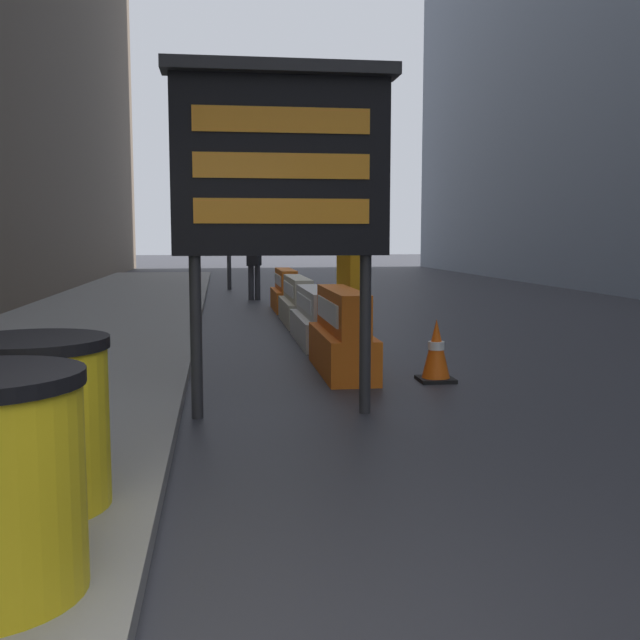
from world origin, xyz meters
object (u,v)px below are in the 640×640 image
object	(u,v)px
barrel_drum_middle	(33,423)
traffic_cone_mid	(358,307)
message_board	(281,165)
jersey_barrier_cream	(297,303)
jersey_barrier_orange_far	(342,336)
traffic_light_near_curb	(228,194)
pedestrian_worker	(352,280)
jersey_barrier_orange_near	(286,292)
traffic_cone_near	(436,351)
jersey_barrier_white	(315,319)
pedestrian_passerby	(254,258)

from	to	relation	value
barrel_drum_middle	traffic_cone_mid	world-z (taller)	barrel_drum_middle
message_board	jersey_barrier_cream	distance (m)	7.11
jersey_barrier_orange_far	traffic_light_near_curb	size ratio (longest dim) A/B	0.50
jersey_barrier_orange_far	traffic_cone_mid	bearing A→B (deg)	76.93
jersey_barrier_cream	traffic_light_near_curb	xyz separation A→B (m)	(-1.08, 8.53, 2.38)
traffic_cone_mid	traffic_light_near_curb	size ratio (longest dim) A/B	0.18
pedestrian_worker	traffic_cone_mid	bearing A→B (deg)	152.83
message_board	jersey_barrier_orange_near	world-z (taller)	message_board
message_board	jersey_barrier_cream	size ratio (longest dim) A/B	1.36
traffic_cone_near	traffic_light_near_curb	size ratio (longest dim) A/B	0.18
barrel_drum_middle	message_board	bearing A→B (deg)	57.19
jersey_barrier_white	traffic_light_near_curb	distance (m)	11.29
jersey_barrier_cream	traffic_cone_near	distance (m)	5.59
jersey_barrier_cream	pedestrian_passerby	size ratio (longest dim) A/B	1.27
jersey_barrier_orange_near	traffic_cone_near	bearing A→B (deg)	-83.37
jersey_barrier_orange_far	jersey_barrier_orange_near	bearing A→B (deg)	90.00
jersey_barrier_orange_near	traffic_cone_mid	world-z (taller)	jersey_barrier_orange_near
traffic_light_near_curb	pedestrian_worker	bearing A→B (deg)	-83.24
traffic_light_near_curb	jersey_barrier_orange_near	bearing A→B (deg)	-80.07
jersey_barrier_white	jersey_barrier_orange_near	xyz separation A→B (m)	(0.00, 4.79, 0.03)
jersey_barrier_orange_near	traffic_cone_near	size ratio (longest dim) A/B	2.76
pedestrian_worker	jersey_barrier_orange_far	bearing A→B (deg)	-30.05
pedestrian_passerby	traffic_cone_near	bearing A→B (deg)	23.92
message_board	traffic_cone_mid	world-z (taller)	message_board
jersey_barrier_orange_far	traffic_cone_near	distance (m)	1.12
traffic_light_near_curb	pedestrian_worker	xyz separation A→B (m)	(1.43, -12.09, -1.77)
jersey_barrier_white	jersey_barrier_cream	bearing A→B (deg)	90.00
barrel_drum_middle	jersey_barrier_orange_far	xyz separation A→B (m)	(2.35, 4.29, -0.16)
traffic_cone_near	jersey_barrier_white	bearing A→B (deg)	106.60
traffic_cone_near	traffic_cone_mid	size ratio (longest dim) A/B	0.96
jersey_barrier_cream	traffic_cone_mid	xyz separation A→B (m)	(0.98, -0.64, -0.02)
jersey_barrier_white	pedestrian_passerby	size ratio (longest dim) A/B	1.27
traffic_light_near_curb	jersey_barrier_white	bearing A→B (deg)	-84.37
jersey_barrier_white	traffic_cone_near	world-z (taller)	jersey_barrier_white
jersey_barrier_cream	traffic_cone_near	xyz separation A→B (m)	(0.91, -5.51, -0.04)
jersey_barrier_orange_far	jersey_barrier_white	world-z (taller)	jersey_barrier_orange_far
message_board	jersey_barrier_orange_near	distance (m)	9.38
jersey_barrier_cream	traffic_cone_mid	bearing A→B (deg)	-32.98
barrel_drum_middle	traffic_cone_mid	size ratio (longest dim) A/B	1.29
barrel_drum_middle	jersey_barrier_orange_near	world-z (taller)	barrel_drum_middle
jersey_barrier_orange_near	pedestrian_passerby	distance (m)	2.79
jersey_barrier_orange_far	pedestrian_worker	world-z (taller)	pedestrian_worker
jersey_barrier_orange_far	pedestrian_passerby	world-z (taller)	pedestrian_passerby
barrel_drum_middle	jersey_barrier_orange_far	distance (m)	4.90
jersey_barrier_white	traffic_cone_mid	world-z (taller)	jersey_barrier_white
message_board	traffic_cone_near	size ratio (longest dim) A/B	4.41
traffic_light_near_curb	pedestrian_worker	world-z (taller)	traffic_light_near_curb
traffic_cone_near	pedestrian_passerby	size ratio (longest dim) A/B	0.39
jersey_barrier_white	pedestrian_worker	size ratio (longest dim) A/B	1.32
pedestrian_worker	pedestrian_passerby	size ratio (longest dim) A/B	0.96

